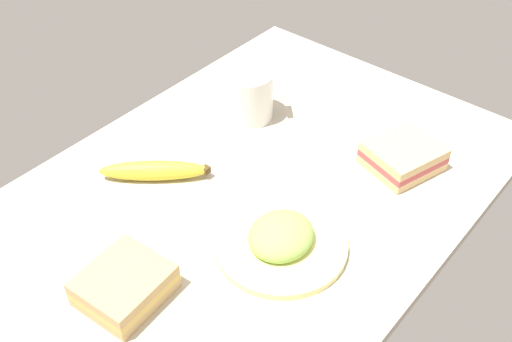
% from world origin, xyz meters
% --- Properties ---
extents(tabletop, '(0.90, 0.64, 0.02)m').
position_xyz_m(tabletop, '(0.00, 0.00, 0.01)').
color(tabletop, '#BCB29E').
rests_on(tabletop, ground).
extents(plate_of_food, '(0.20, 0.20, 0.05)m').
position_xyz_m(plate_of_food, '(-0.08, -0.12, 0.03)').
color(plate_of_food, '#EAE58C').
rests_on(plate_of_food, tabletop).
extents(coffee_mug_black, '(0.11, 0.11, 0.09)m').
position_xyz_m(coffee_mug_black, '(0.14, 0.14, 0.07)').
color(coffee_mug_black, white).
rests_on(coffee_mug_black, tabletop).
extents(sandwich_main, '(0.14, 0.13, 0.04)m').
position_xyz_m(sandwich_main, '(0.20, -0.16, 0.04)').
color(sandwich_main, '#DBB77A').
rests_on(sandwich_main, tabletop).
extents(sandwich_side, '(0.12, 0.11, 0.04)m').
position_xyz_m(sandwich_side, '(-0.29, -0.01, 0.04)').
color(sandwich_side, tan).
rests_on(sandwich_side, tabletop).
extents(banana, '(0.15, 0.16, 0.03)m').
position_xyz_m(banana, '(-0.10, 0.14, 0.04)').
color(banana, yellow).
rests_on(banana, tabletop).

